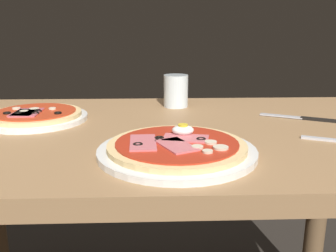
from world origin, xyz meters
The scene contains 6 objects.
dining_table centered at (0.00, 0.00, 0.63)m, with size 1.26×0.74×0.75m.
pizza_foreground centered at (0.03, -0.19, 0.76)m, with size 0.30×0.30×0.05m.
pizza_across_left centered at (-0.32, 0.08, 0.76)m, with size 0.26×0.26×0.03m.
water_glass_near centered at (0.06, 0.24, 0.79)m, with size 0.07×0.07×0.10m.
fork centered at (0.37, -0.12, 0.75)m, with size 0.15×0.08×0.00m.
knife centered at (0.38, 0.07, 0.75)m, with size 0.18×0.11×0.01m.
Camera 1 is at (-0.01, -0.85, 0.98)m, focal length 39.39 mm.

